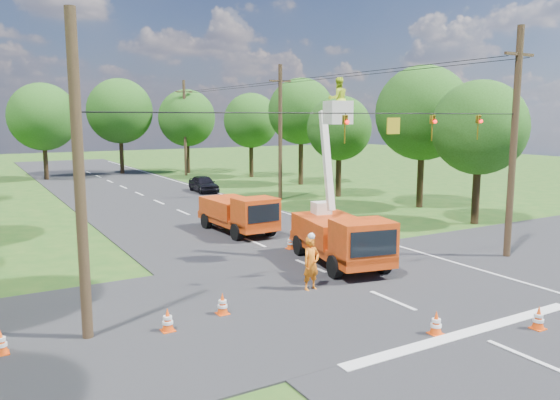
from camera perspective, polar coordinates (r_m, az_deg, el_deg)
ground at (r=36.03m, az=-10.08°, el=-1.34°), size 140.00×140.00×0.00m
road_main at (r=36.03m, az=-10.08°, el=-1.34°), size 12.00×100.00×0.06m
road_cross at (r=20.54m, az=7.89°, el=-8.90°), size 56.00×10.00×0.07m
stop_bar at (r=17.02m, az=19.06°, el=-13.08°), size 9.00×0.45×0.02m
edge_line at (r=38.29m, az=-2.20°, el=-0.62°), size 0.12×90.00×0.02m
bucket_truck at (r=22.93m, az=6.37°, el=-2.74°), size 3.35×6.32×7.78m
second_truck at (r=29.24m, az=-4.30°, el=-1.35°), size 2.44×5.74×2.12m
ground_worker at (r=19.65m, az=3.28°, el=-6.66°), size 0.78×0.57×1.96m
distant_car at (r=45.68m, az=-7.99°, el=1.69°), size 1.90×4.18×1.39m
traffic_cone_0 at (r=16.53m, az=16.00°, el=-12.26°), size 0.38×0.38×0.71m
traffic_cone_1 at (r=17.95m, az=25.39°, el=-11.09°), size 0.38×0.38×0.71m
traffic_cone_2 at (r=25.72m, az=1.09°, el=-4.40°), size 0.38×0.38×0.71m
traffic_cone_3 at (r=29.16m, az=3.52°, el=-2.85°), size 0.38×0.38×0.71m
traffic_cone_4 at (r=17.52m, az=-6.03°, el=-10.75°), size 0.38×0.38×0.71m
traffic_cone_5 at (r=16.46m, az=-11.66°, el=-12.19°), size 0.38×0.38×0.71m
traffic_cone_6 at (r=16.41m, az=-27.16°, el=-13.07°), size 0.38×0.38×0.71m
traffic_cone_7 at (r=34.89m, az=-3.14°, el=-0.94°), size 0.38×0.38×0.71m
pole_right_near at (r=25.79m, az=23.23°, el=5.60°), size 1.80×0.30×10.00m
pole_right_mid at (r=40.97m, az=0.03°, el=7.17°), size 1.80×0.30×10.00m
pole_right_far at (r=59.09m, az=-9.91°, el=7.50°), size 1.80×0.30×10.00m
pole_left at (r=15.66m, az=-20.23°, el=2.01°), size 0.30×0.30×9.00m
signal_span at (r=21.05m, az=13.05°, el=7.65°), size 18.00×0.29×1.07m
tree_right_a at (r=33.41m, az=20.13°, el=7.09°), size 5.40×5.40×8.28m
tree_right_b at (r=38.56m, az=14.70°, el=8.77°), size 6.40×6.40×9.65m
tree_right_c at (r=42.72m, az=6.21°, el=7.46°), size 5.00×5.00×7.83m
tree_right_d at (r=50.21m, az=2.22°, el=9.23°), size 6.00×6.00×9.70m
tree_right_e at (r=56.65m, az=-3.05°, el=8.28°), size 5.60×5.60×8.63m
tree_far_a at (r=58.78m, az=-23.54°, el=7.96°), size 6.60×6.60×9.50m
tree_far_b at (r=62.22m, az=-16.40°, el=8.90°), size 7.00×7.00×10.32m
tree_far_c at (r=61.30m, az=-9.71°, el=8.43°), size 6.20×6.20×9.18m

